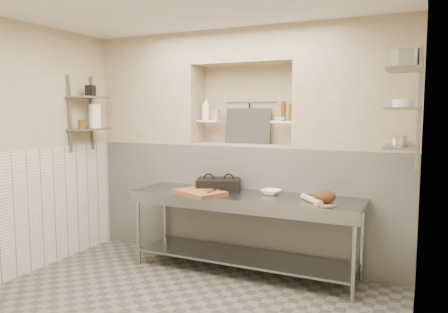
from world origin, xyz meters
The scene contains 46 objects.
wall_left centered at (-2.05, 0.00, 1.40)m, with size 0.10×3.90×2.80m, color tan.
wall_right centered at (2.05, 0.00, 1.40)m, with size 0.10×3.90×2.80m, color tan.
wall_back centered at (0.00, 2.00, 1.40)m, with size 4.00×0.10×2.80m, color tan.
backwall_lower centered at (0.00, 1.75, 0.70)m, with size 4.00×0.40×1.40m, color silver.
alcove_sill centered at (0.00, 1.75, 1.41)m, with size 1.30×0.40×0.02m, color tan.
backwall_pillar_left centered at (-1.33, 1.75, 2.10)m, with size 1.35×0.40×1.40m, color tan.
backwall_pillar_right centered at (1.33, 1.75, 2.10)m, with size 1.35×0.40×1.40m, color tan.
backwall_header centered at (0.00, 1.75, 2.60)m, with size 1.30×0.40×0.40m, color tan.
wainscot_left centered at (-1.99, 0.00, 0.70)m, with size 0.02×3.90×1.40m, color silver.
wainscot_right centered at (1.99, 0.00, 0.70)m, with size 0.02×3.90×1.40m, color silver.
alcove_shelf_left centered at (-0.50, 1.75, 1.70)m, with size 0.28×0.16×0.03m, color white.
alcove_shelf_right centered at (0.50, 1.75, 1.70)m, with size 0.28×0.16×0.03m, color white.
utensil_rail centered at (0.00, 1.92, 1.95)m, with size 0.02×0.02×0.70m, color gray.
hanging_steel centered at (0.00, 1.90, 1.78)m, with size 0.02×0.02×0.30m, color black.
splash_panel centered at (0.00, 1.85, 1.64)m, with size 0.60×0.02×0.45m, color #383330.
shelf_rail_left_a centered at (-1.98, 1.25, 1.80)m, with size 0.03×0.03×0.95m, color slate.
shelf_rail_left_b centered at (-1.98, 0.85, 1.80)m, with size 0.03×0.03×0.95m, color slate.
wall_shelf_left_lower centered at (-1.84, 1.05, 1.60)m, with size 0.30×0.50×0.03m, color slate.
wall_shelf_left_upper centered at (-1.84, 1.05, 2.00)m, with size 0.30×0.50×0.03m, color slate.
shelf_rail_right_a centered at (1.98, 1.25, 1.85)m, with size 0.03×0.03×1.05m, color slate.
shelf_rail_right_b centered at (1.98, 0.85, 1.85)m, with size 0.03×0.03×1.05m, color slate.
wall_shelf_right_lower centered at (1.84, 1.05, 1.50)m, with size 0.30×0.50×0.03m, color slate.
wall_shelf_right_mid centered at (1.84, 1.05, 1.85)m, with size 0.30×0.50×0.03m, color slate.
wall_shelf_right_upper centered at (1.84, 1.05, 2.20)m, with size 0.30×0.50×0.03m, color slate.
prep_table centered at (0.22, 1.18, 0.64)m, with size 2.60×0.70×0.90m.
panini_press centered at (-0.15, 1.32, 0.97)m, with size 0.60×0.52×0.14m.
cutting_board centered at (-0.22, 0.97, 0.92)m, with size 0.54×0.38×0.05m, color #8F613E.
knife_blade centered at (-0.06, 1.02, 0.95)m, with size 0.25×0.03×0.01m, color gray.
tongs centered at (-0.06, 0.97, 0.96)m, with size 0.02×0.02×0.26m, color gray.
mixing_bowl centered at (0.49, 1.33, 0.93)m, with size 0.22×0.22×0.05m, color white.
rolling_pin centered at (1.01, 1.10, 0.93)m, with size 0.06×0.06×0.39m, color tan.
bread_board centered at (1.15, 1.07, 0.91)m, with size 0.24×0.24×0.01m, color tan.
bread_loaf centered at (1.15, 1.07, 0.98)m, with size 0.21×0.21×0.13m, color #4C2D19.
bottle_soap centered at (-0.53, 1.74, 1.86)m, with size 0.11×0.11×0.29m, color white.
jar_alcove centered at (-0.41, 1.76, 1.78)m, with size 0.09×0.09×0.13m, color tan.
bowl_alcove centered at (0.45, 1.73, 1.73)m, with size 0.13×0.13×0.04m, color white.
condiment_a centered at (0.58, 1.78, 1.81)m, with size 0.06×0.06×0.20m, color #533411.
condiment_b centered at (0.50, 1.74, 1.83)m, with size 0.06×0.06×0.23m, color #533411.
condiment_c centered at (0.64, 1.74, 1.77)m, with size 0.07×0.07×0.12m, color white.
jug_left centered at (-1.84, 1.15, 1.77)m, with size 0.15×0.15×0.31m, color white.
jar_left centered at (-1.84, 0.90, 1.67)m, with size 0.07×0.07×0.11m, color #533411.
box_left_upper centered at (-1.84, 1.09, 2.08)m, with size 0.10×0.10×0.14m, color black.
bowl_right centered at (1.84, 1.18, 1.54)m, with size 0.18×0.18×0.05m, color white.
canister_right centered at (1.84, 0.97, 1.56)m, with size 0.10×0.10×0.10m, color gray.
bowl_right_mid centered at (1.84, 1.01, 1.90)m, with size 0.18×0.18×0.07m, color white.
basket_right centered at (1.84, 0.98, 2.29)m, with size 0.19×0.24×0.15m, color gray.
Camera 1 is at (2.05, -3.24, 1.83)m, focal length 35.00 mm.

